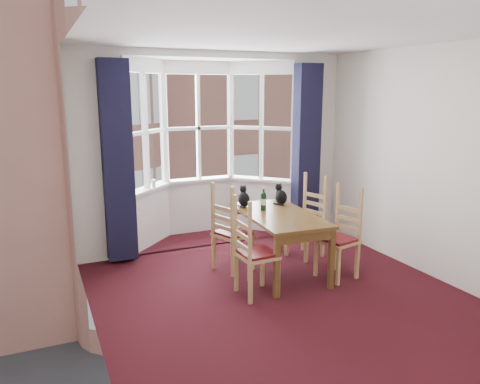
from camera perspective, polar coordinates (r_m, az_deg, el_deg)
floor at (r=5.21m, az=6.32°, el=-13.53°), size 4.50×4.50×0.00m
ceiling at (r=4.72m, az=7.17°, el=18.74°), size 4.50×4.50×0.00m
wall_left at (r=4.14m, az=-17.87°, el=-0.34°), size 0.00×4.50×4.50m
wall_right at (r=6.03m, az=23.35°, el=3.07°), size 0.00×4.50×4.50m
wall_back_pier_left at (r=6.38m, az=-17.01°, el=4.01°), size 0.70×0.12×2.80m
wall_back_pier_right at (r=7.52m, az=8.87°, el=5.59°), size 0.70×0.12×2.80m
bay_window at (r=7.25m, az=-4.44°, el=5.45°), size 2.76×0.94×2.80m
curtain_left at (r=6.25m, az=-14.68°, el=3.51°), size 0.38×0.22×2.60m
curtain_right at (r=7.25m, az=8.09°, el=4.97°), size 0.38×0.22×2.60m
dining_table at (r=5.85m, az=4.77°, el=-3.49°), size 0.88×1.52×0.76m
chair_left_near at (r=5.21m, az=1.16°, el=-7.81°), size 0.41×0.43×0.92m
chair_left_far at (r=5.91m, az=-1.50°, el=-5.34°), size 0.52×0.53×0.92m
chair_right_near at (r=5.91m, az=12.37°, el=-5.64°), size 0.48×0.50×0.92m
chair_right_far at (r=6.56m, az=8.49°, el=-3.66°), size 0.50×0.52×0.92m
cat_left at (r=6.16m, az=0.47°, el=-0.74°), size 0.19×0.23×0.29m
cat_right at (r=6.30m, az=4.99°, el=-0.48°), size 0.16×0.22×0.29m
wine_bottle at (r=5.96m, az=2.87°, el=-1.01°), size 0.07×0.07×0.29m
candle_tall at (r=6.94m, az=-10.48°, el=1.03°), size 0.06×0.06×0.12m
street at (r=37.29m, az=-19.61°, el=-1.17°), size 80.00×80.00×0.00m
tenement_building at (r=18.21m, az=-16.58°, el=9.76°), size 18.40×7.80×15.20m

